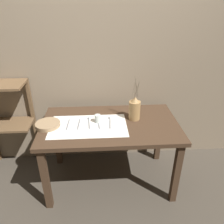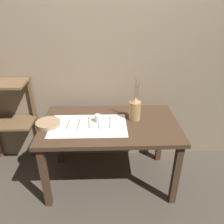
# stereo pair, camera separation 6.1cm
# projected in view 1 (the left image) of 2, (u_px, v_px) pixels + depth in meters

# --- Properties ---
(ground_plane) EXTENTS (12.00, 12.00, 0.00)m
(ground_plane) POSITION_uv_depth(u_px,v_px,m) (110.00, 178.00, 2.47)
(ground_plane) COLOR #473F35
(stone_wall_back) EXTENTS (7.00, 0.06, 2.40)m
(stone_wall_back) POSITION_uv_depth(u_px,v_px,m) (107.00, 62.00, 2.36)
(stone_wall_back) COLOR gray
(stone_wall_back) RESTS_ON ground_plane
(wooden_table) EXTENTS (1.34, 0.77, 0.73)m
(wooden_table) POSITION_uv_depth(u_px,v_px,m) (110.00, 131.00, 2.18)
(wooden_table) COLOR #422D1E
(wooden_table) RESTS_ON ground_plane
(wooden_shelf_unit) EXTENTS (0.54, 0.32, 1.06)m
(wooden_shelf_unit) POSITION_uv_depth(u_px,v_px,m) (4.00, 110.00, 2.35)
(wooden_shelf_unit) COLOR brown
(wooden_shelf_unit) RESTS_ON ground_plane
(linen_cloth) EXTENTS (0.73, 0.43, 0.00)m
(linen_cloth) POSITION_uv_depth(u_px,v_px,m) (88.00, 126.00, 2.08)
(linen_cloth) COLOR white
(linen_cloth) RESTS_ON wooden_table
(pitcher_with_flowers) EXTENTS (0.11, 0.11, 0.44)m
(pitcher_with_flowers) POSITION_uv_depth(u_px,v_px,m) (135.00, 109.00, 2.16)
(pitcher_with_flowers) COLOR #A87F4C
(pitcher_with_flowers) RESTS_ON wooden_table
(wooden_bowl) EXTENTS (0.23, 0.23, 0.04)m
(wooden_bowl) POSITION_uv_depth(u_px,v_px,m) (48.00, 125.00, 2.07)
(wooden_bowl) COLOR #9E7F5B
(wooden_bowl) RESTS_ON wooden_table
(glass_tumbler_near) EXTENTS (0.06, 0.06, 0.08)m
(glass_tumbler_near) POSITION_uv_depth(u_px,v_px,m) (98.00, 118.00, 2.13)
(glass_tumbler_near) COLOR silver
(glass_tumbler_near) RESTS_ON wooden_table
(fork_inner) EXTENTS (0.02, 0.20, 0.00)m
(fork_inner) POSITION_uv_depth(u_px,v_px,m) (68.00, 124.00, 2.10)
(fork_inner) COLOR gray
(fork_inner) RESTS_ON wooden_table
(knife_center) EXTENTS (0.02, 0.20, 0.00)m
(knife_center) POSITION_uv_depth(u_px,v_px,m) (79.00, 124.00, 2.10)
(knife_center) COLOR gray
(knife_center) RESTS_ON wooden_table
(spoon_inner) EXTENTS (0.03, 0.21, 0.02)m
(spoon_inner) POSITION_uv_depth(u_px,v_px,m) (89.00, 121.00, 2.16)
(spoon_inner) COLOR gray
(spoon_inner) RESTS_ON wooden_table
(fork_outer) EXTENTS (0.03, 0.20, 0.00)m
(fork_outer) POSITION_uv_depth(u_px,v_px,m) (98.00, 124.00, 2.11)
(fork_outer) COLOR gray
(fork_outer) RESTS_ON wooden_table
(spoon_outer) EXTENTS (0.03, 0.21, 0.02)m
(spoon_outer) POSITION_uv_depth(u_px,v_px,m) (110.00, 120.00, 2.17)
(spoon_outer) COLOR gray
(spoon_outer) RESTS_ON wooden_table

